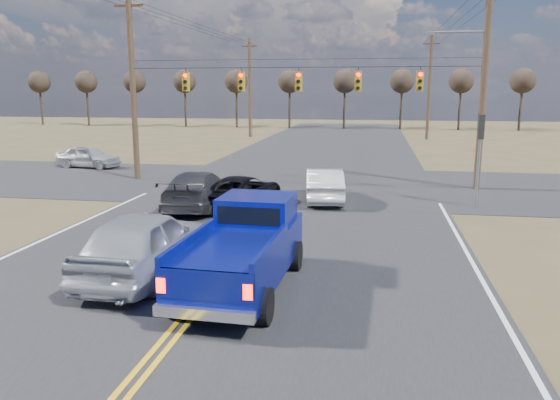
% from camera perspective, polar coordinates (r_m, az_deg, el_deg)
% --- Properties ---
extents(ground, '(160.00, 160.00, 0.00)m').
position_cam_1_polar(ground, '(11.91, -10.54, -13.07)').
color(ground, brown).
rests_on(ground, ground).
extents(road_main, '(14.00, 120.00, 0.02)m').
position_cam_1_polar(road_main, '(21.08, -1.13, -1.98)').
color(road_main, '#28282B').
rests_on(road_main, ground).
extents(road_cross, '(120.00, 12.00, 0.02)m').
position_cam_1_polar(road_cross, '(28.81, 1.90, 1.68)').
color(road_cross, '#28282B').
rests_on(road_cross, ground).
extents(signal_gantry, '(19.60, 4.83, 10.00)m').
position_cam_1_polar(signal_gantry, '(28.12, 2.94, 11.80)').
color(signal_gantry, '#473323').
rests_on(signal_gantry, ground).
extents(utility_poles, '(19.60, 58.32, 10.00)m').
position_cam_1_polar(utility_poles, '(27.40, 1.67, 12.16)').
color(utility_poles, '#473323').
rests_on(utility_poles, ground).
extents(treeline, '(87.00, 117.80, 7.40)m').
position_cam_1_polar(treeline, '(37.30, 3.91, 12.69)').
color(treeline, '#33261C').
rests_on(treeline, ground).
extents(pickup_truck, '(2.43, 5.73, 2.12)m').
position_cam_1_polar(pickup_truck, '(13.64, -3.74, -5.07)').
color(pickup_truck, black).
rests_on(pickup_truck, ground).
extents(silver_suv, '(2.15, 5.31, 1.81)m').
position_cam_1_polar(silver_suv, '(14.98, -14.01, -4.38)').
color(silver_suv, '#B4B6BD').
rests_on(silver_suv, ground).
extents(black_suv, '(3.02, 5.17, 1.35)m').
position_cam_1_polar(black_suv, '(23.06, -4.05, 0.89)').
color(black_suv, black).
rests_on(black_suv, ground).
extents(white_car_queue, '(2.15, 4.66, 1.48)m').
position_cam_1_polar(white_car_queue, '(24.33, 4.64, 1.59)').
color(white_car_queue, silver).
rests_on(white_car_queue, ground).
extents(dgrey_car_queue, '(2.50, 5.47, 1.55)m').
position_cam_1_polar(dgrey_car_queue, '(23.14, -8.58, 1.07)').
color(dgrey_car_queue, '#36363B').
rests_on(dgrey_car_queue, ground).
extents(cross_car_west, '(2.19, 4.28, 1.40)m').
position_cam_1_polar(cross_car_west, '(36.85, -19.41, 4.28)').
color(cross_car_west, silver).
rests_on(cross_car_west, ground).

